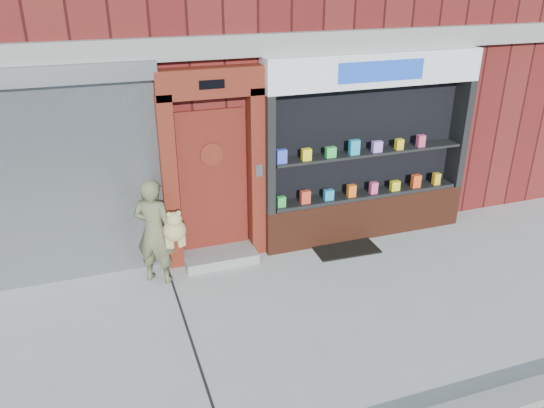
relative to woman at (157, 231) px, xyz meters
name	(u,v)px	position (x,y,z in m)	size (l,w,h in m)	color
ground	(308,313)	(1.68, -1.45, -0.79)	(80.00, 80.00, 0.00)	#9E9E99
shutter_bay	(44,168)	(-1.32, 0.48, 0.93)	(3.10, 0.30, 3.04)	gray
red_door_bay	(213,168)	(0.93, 0.41, 0.67)	(1.52, 0.58, 2.90)	#51170E
pharmacy_bay	(367,157)	(3.43, 0.36, 0.59)	(3.50, 0.41, 3.00)	#532313
woman	(157,231)	(0.00, 0.00, 0.00)	(0.76, 0.62, 1.56)	#5A5D3D
doormat	(344,247)	(2.93, 0.01, -0.78)	(1.01, 0.71, 0.03)	black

